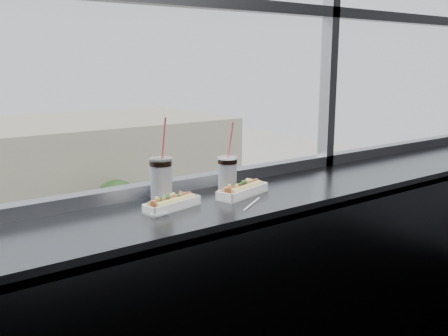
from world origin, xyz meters
TOP-DOWN VIEW (x-y plane):
  - wall_back_lower at (0.00, 1.50)m, footprint 6.00×0.00m
  - counter at (0.00, 1.23)m, footprint 6.00×0.55m
  - counter_fascia at (0.00, 0.97)m, footprint 6.00×0.04m
  - hotdog_tray_left at (-0.24, 1.25)m, footprint 0.28×0.14m
  - hotdog_tray_right at (0.14, 1.24)m, footprint 0.31×0.17m
  - soda_cup_left at (-0.23, 1.36)m, footprint 0.11×0.11m
  - soda_cup_right at (0.09, 1.28)m, footprint 0.10×0.10m
  - loose_straw at (0.08, 1.09)m, footprint 0.18×0.12m
  - wrapper at (-0.33, 1.19)m, footprint 0.09×0.06m
  - car_near_e at (13.67, 17.50)m, footprint 2.98×6.66m
  - car_far_c at (10.70, 25.50)m, footprint 2.82×5.90m
  - car_near_d at (7.54, 17.50)m, footprint 3.28×7.13m
  - pedestrian_c at (4.51, 28.67)m, footprint 0.62×0.83m
  - pedestrian_d at (7.55, 28.60)m, footprint 0.86×0.65m
  - tree_right at (11.96, 29.50)m, footprint 3.21×3.21m

SIDE VIEW (x-z plane):
  - pedestrian_c at x=4.51m, z-range -10.96..-9.09m
  - pedestrian_d at x=7.55m, z-range -10.96..-9.02m
  - car_far_c at x=10.70m, z-range -10.94..-9.03m
  - car_near_e at x=13.67m, z-range -10.94..-8.75m
  - car_near_d at x=7.54m, z-range -10.94..-8.61m
  - tree_right at x=11.96m, z-range -10.11..-5.08m
  - wall_back_lower at x=0.00m, z-range -2.45..3.55m
  - counter_fascia at x=0.00m, z-range 0.03..1.07m
  - counter at x=0.00m, z-range 1.04..1.10m
  - loose_straw at x=0.08m, z-range 1.10..1.11m
  - wrapper at x=-0.33m, z-range 1.10..1.12m
  - hotdog_tray_left at x=-0.24m, z-range 1.09..1.16m
  - hotdog_tray_right at x=0.14m, z-range 1.09..1.17m
  - soda_cup_right at x=0.09m, z-range 1.03..1.38m
  - soda_cup_left at x=-0.23m, z-range 1.02..1.41m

